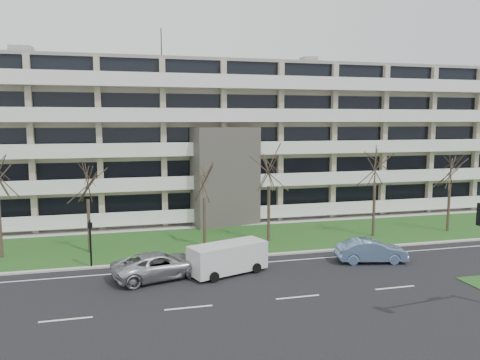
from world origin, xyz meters
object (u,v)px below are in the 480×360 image
object	(u,v)px
blue_sedan	(371,251)
pedestrian_signal	(90,238)
silver_pickup	(160,265)
white_van	(229,255)

from	to	relation	value
blue_sedan	pedestrian_signal	world-z (taller)	pedestrian_signal
blue_sedan	pedestrian_signal	distance (m)	18.81
silver_pickup	pedestrian_signal	world-z (taller)	pedestrian_signal
silver_pickup	pedestrian_signal	bearing A→B (deg)	38.69
pedestrian_signal	white_van	bearing A→B (deg)	-34.70
blue_sedan	pedestrian_signal	xyz separation A→B (m)	(-18.48, 3.26, 1.24)
blue_sedan	white_van	distance (m)	9.97
pedestrian_signal	silver_pickup	bearing A→B (deg)	-49.99
silver_pickup	pedestrian_signal	size ratio (longest dim) A/B	1.81
white_van	silver_pickup	bearing A→B (deg)	158.31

